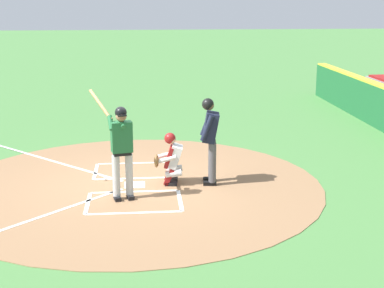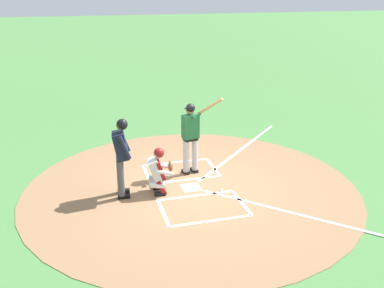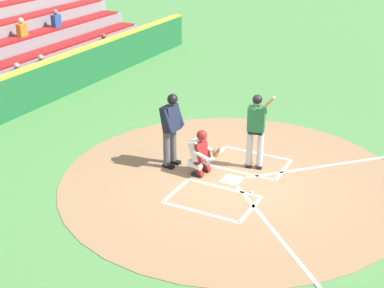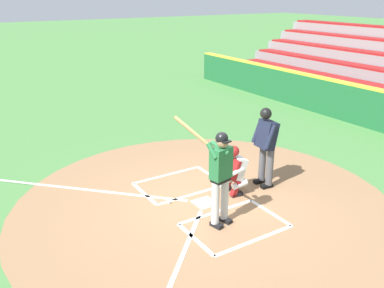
{
  "view_description": "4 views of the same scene",
  "coord_description": "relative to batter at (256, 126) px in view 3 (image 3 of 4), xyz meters",
  "views": [
    {
      "loc": [
        -11.66,
        -0.18,
        3.9
      ],
      "look_at": [
        -0.06,
        -1.23,
        0.9
      ],
      "focal_mm": 53.45,
      "sensor_mm": 36.0,
      "label": 1
    },
    {
      "loc": [
        9.32,
        -2.5,
        4.68
      ],
      "look_at": [
        0.37,
        -0.07,
        1.27
      ],
      "focal_mm": 41.32,
      "sensor_mm": 36.0,
      "label": 2
    },
    {
      "loc": [
        10.64,
        4.52,
        6.03
      ],
      "look_at": [
        0.35,
        -0.87,
        0.88
      ],
      "focal_mm": 52.21,
      "sensor_mm": 36.0,
      "label": 3
    },
    {
      "loc": [
        -6.38,
        4.31,
        4.21
      ],
      "look_at": [
        0.24,
        0.16,
        1.3
      ],
      "focal_mm": 38.36,
      "sensor_mm": 36.0,
      "label": 4
    }
  ],
  "objects": [
    {
      "name": "ground_plane",
      "position": [
        0.84,
        -0.23,
        -1.1
      ],
      "size": [
        120.0,
        120.0,
        0.0
      ],
      "primitive_type": "plane",
      "color": "#4C8442"
    },
    {
      "name": "batter",
      "position": [
        0.0,
        0.0,
        0.0
      ],
      "size": [
        0.85,
        0.87,
        2.13
      ],
      "color": "#BCBCBC",
      "rests_on": "ground"
    },
    {
      "name": "dirt_circle",
      "position": [
        0.84,
        -0.23,
        -1.09
      ],
      "size": [
        8.0,
        8.0,
        0.01
      ],
      "primitive_type": "cylinder",
      "color": "#99704C",
      "rests_on": "ground"
    },
    {
      "name": "baseball",
      "position": [
        1.21,
        0.42,
        -1.06
      ],
      "size": [
        0.07,
        0.07,
        0.07
      ],
      "primitive_type": "sphere",
      "color": "white",
      "rests_on": "ground"
    },
    {
      "name": "plate_umpire",
      "position": [
        0.82,
        -1.85,
        -0.02
      ],
      "size": [
        0.6,
        0.45,
        1.86
      ],
      "color": "#4C4C51",
      "rests_on": "ground"
    },
    {
      "name": "catcher",
      "position": [
        0.87,
        -1.01,
        -0.51
      ],
      "size": [
        0.59,
        0.65,
        1.13
      ],
      "color": "black",
      "rests_on": "ground"
    },
    {
      "name": "home_plate_and_chalk",
      "position": [
        0.84,
        0.65,
        -1.08
      ],
      "size": [
        7.93,
        4.91,
        0.01
      ],
      "color": "white",
      "rests_on": "dirt_circle"
    }
  ]
}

